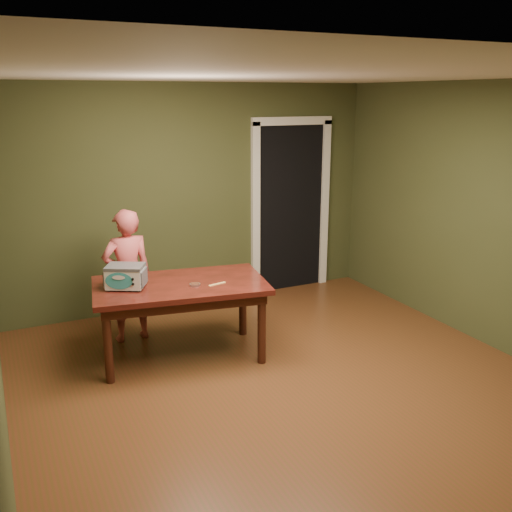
# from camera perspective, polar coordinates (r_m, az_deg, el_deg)

# --- Properties ---
(floor) EXTENTS (5.00, 5.00, 0.00)m
(floor) POSITION_cam_1_polar(r_m,az_deg,el_deg) (5.02, 3.99, -13.50)
(floor) COLOR #5E2D1A
(floor) RESTS_ON ground
(room_shell) EXTENTS (4.52, 5.02, 2.61)m
(room_shell) POSITION_cam_1_polar(r_m,az_deg,el_deg) (4.44, 4.41, 6.09)
(room_shell) COLOR #3D4323
(room_shell) RESTS_ON ground
(doorway) EXTENTS (1.10, 0.66, 2.25)m
(doorway) POSITION_cam_1_polar(r_m,az_deg,el_deg) (7.57, 2.37, 5.15)
(doorway) COLOR black
(doorway) RESTS_ON ground
(dining_table) EXTENTS (1.73, 1.15, 0.75)m
(dining_table) POSITION_cam_1_polar(r_m,az_deg,el_deg) (5.45, -7.57, -3.68)
(dining_table) COLOR black
(dining_table) RESTS_ON floor
(toy_oven) EXTENTS (0.41, 0.37, 0.22)m
(toy_oven) POSITION_cam_1_polar(r_m,az_deg,el_deg) (5.32, -12.93, -1.94)
(toy_oven) COLOR #4C4F54
(toy_oven) RESTS_ON dining_table
(baking_pan) EXTENTS (0.10, 0.10, 0.02)m
(baking_pan) POSITION_cam_1_polar(r_m,az_deg,el_deg) (5.31, -6.12, -2.86)
(baking_pan) COLOR silver
(baking_pan) RESTS_ON dining_table
(spatula) EXTENTS (0.18, 0.06, 0.01)m
(spatula) POSITION_cam_1_polar(r_m,az_deg,el_deg) (5.33, -3.90, -2.81)
(spatula) COLOR #F9C66C
(spatula) RESTS_ON dining_table
(child) EXTENTS (0.52, 0.36, 1.38)m
(child) POSITION_cam_1_polar(r_m,az_deg,el_deg) (5.92, -12.71, -1.94)
(child) COLOR #D6585A
(child) RESTS_ON floor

